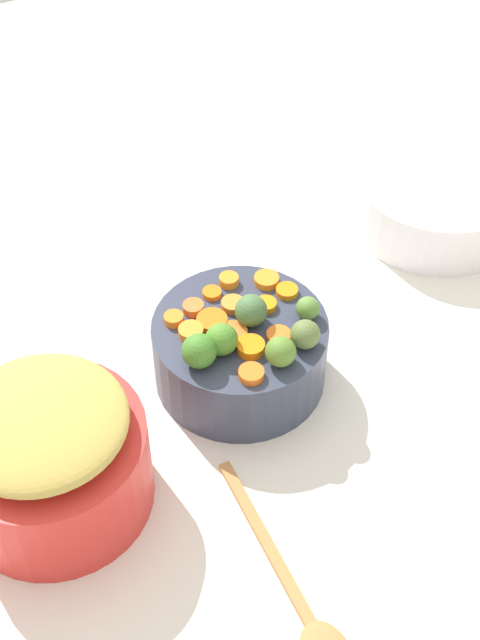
% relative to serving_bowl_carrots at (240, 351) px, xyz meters
% --- Properties ---
extents(tabletop, '(2.40, 2.40, 0.02)m').
position_rel_serving_bowl_carrots_xyz_m(tabletop, '(-0.03, 0.04, -0.06)').
color(tabletop, white).
rests_on(tabletop, ground).
extents(serving_bowl_carrots, '(0.22, 0.22, 0.10)m').
position_rel_serving_bowl_carrots_xyz_m(serving_bowl_carrots, '(0.00, 0.00, 0.00)').
color(serving_bowl_carrots, '#353B4F').
rests_on(serving_bowl_carrots, tabletop).
extents(metal_pot, '(0.22, 0.22, 0.12)m').
position_rel_serving_bowl_carrots_xyz_m(metal_pot, '(-0.06, 0.27, 0.01)').
color(metal_pot, red).
rests_on(metal_pot, tabletop).
extents(stuffing_mound, '(0.19, 0.19, 0.04)m').
position_rel_serving_bowl_carrots_xyz_m(stuffing_mound, '(-0.06, 0.27, 0.09)').
color(stuffing_mound, tan).
rests_on(stuffing_mound, metal_pot).
extents(carrot_slice_0, '(0.03, 0.03, 0.01)m').
position_rel_serving_bowl_carrots_xyz_m(carrot_slice_0, '(0.07, -0.02, 0.05)').
color(carrot_slice_0, orange).
rests_on(carrot_slice_0, serving_bowl_carrots).
extents(carrot_slice_1, '(0.03, 0.03, 0.01)m').
position_rel_serving_bowl_carrots_xyz_m(carrot_slice_1, '(0.01, -0.04, 0.05)').
color(carrot_slice_1, orange).
rests_on(carrot_slice_1, serving_bowl_carrots).
extents(carrot_slice_2, '(0.04, 0.04, 0.01)m').
position_rel_serving_bowl_carrots_xyz_m(carrot_slice_2, '(0.03, -0.01, 0.05)').
color(carrot_slice_2, orange).
rests_on(carrot_slice_2, serving_bowl_carrots).
extents(carrot_slice_3, '(0.05, 0.05, 0.01)m').
position_rel_serving_bowl_carrots_xyz_m(carrot_slice_3, '(0.02, 0.03, 0.05)').
color(carrot_slice_3, orange).
rests_on(carrot_slice_3, serving_bowl_carrots).
extents(carrot_slice_4, '(0.04, 0.04, 0.01)m').
position_rel_serving_bowl_carrots_xyz_m(carrot_slice_4, '(-0.01, 0.02, 0.05)').
color(carrot_slice_4, orange).
rests_on(carrot_slice_4, serving_bowl_carrots).
extents(carrot_slice_5, '(0.03, 0.03, 0.01)m').
position_rel_serving_bowl_carrots_xyz_m(carrot_slice_5, '(0.05, 0.04, 0.05)').
color(carrot_slice_5, orange).
rests_on(carrot_slice_5, serving_bowl_carrots).
extents(carrot_slice_6, '(0.04, 0.04, 0.01)m').
position_rel_serving_bowl_carrots_xyz_m(carrot_slice_6, '(0.02, -0.08, 0.05)').
color(carrot_slice_6, orange).
rests_on(carrot_slice_6, serving_bowl_carrots).
extents(carrot_slice_7, '(0.03, 0.03, 0.01)m').
position_rel_serving_bowl_carrots_xyz_m(carrot_slice_7, '(0.04, 0.07, 0.05)').
color(carrot_slice_7, orange).
rests_on(carrot_slice_7, serving_bowl_carrots).
extents(carrot_slice_8, '(0.04, 0.04, 0.01)m').
position_rel_serving_bowl_carrots_xyz_m(carrot_slice_8, '(0.01, 0.06, 0.05)').
color(carrot_slice_8, orange).
rests_on(carrot_slice_8, serving_bowl_carrots).
extents(carrot_slice_9, '(0.04, 0.04, 0.01)m').
position_rel_serving_bowl_carrots_xyz_m(carrot_slice_9, '(0.05, -0.07, 0.05)').
color(carrot_slice_9, orange).
rests_on(carrot_slice_9, serving_bowl_carrots).
extents(carrot_slice_10, '(0.04, 0.04, 0.01)m').
position_rel_serving_bowl_carrots_xyz_m(carrot_slice_10, '(-0.04, -0.03, 0.05)').
color(carrot_slice_10, orange).
rests_on(carrot_slice_10, serving_bowl_carrots).
extents(carrot_slice_11, '(0.04, 0.04, 0.01)m').
position_rel_serving_bowl_carrots_xyz_m(carrot_slice_11, '(-0.04, 0.01, 0.05)').
color(carrot_slice_11, orange).
rests_on(carrot_slice_11, serving_bowl_carrots).
extents(carrot_slice_12, '(0.03, 0.03, 0.01)m').
position_rel_serving_bowl_carrots_xyz_m(carrot_slice_12, '(0.07, 0.01, 0.05)').
color(carrot_slice_12, orange).
rests_on(carrot_slice_12, serving_bowl_carrots).
extents(carrot_slice_13, '(0.04, 0.04, 0.01)m').
position_rel_serving_bowl_carrots_xyz_m(carrot_slice_13, '(-0.08, 0.03, 0.05)').
color(carrot_slice_13, orange).
rests_on(carrot_slice_13, serving_bowl_carrots).
extents(brussels_sprout_0, '(0.04, 0.04, 0.04)m').
position_rel_serving_bowl_carrots_xyz_m(brussels_sprout_0, '(-0.00, -0.01, 0.07)').
color(brussels_sprout_0, '#476D3E').
rests_on(brussels_sprout_0, serving_bowl_carrots).
extents(brussels_sprout_1, '(0.04, 0.04, 0.04)m').
position_rel_serving_bowl_carrots_xyz_m(brussels_sprout_1, '(-0.03, 0.04, 0.07)').
color(brussels_sprout_1, '#4B8629').
rests_on(brussels_sprout_1, serving_bowl_carrots).
extents(brussels_sprout_2, '(0.03, 0.03, 0.03)m').
position_rel_serving_bowl_carrots_xyz_m(brussels_sprout_2, '(-0.02, -0.08, 0.06)').
color(brussels_sprout_2, '#5A8538').
rests_on(brussels_sprout_2, serving_bowl_carrots).
extents(brussels_sprout_3, '(0.04, 0.04, 0.04)m').
position_rel_serving_bowl_carrots_xyz_m(brussels_sprout_3, '(-0.07, -0.05, 0.07)').
color(brussels_sprout_3, '#5E743C').
rests_on(brussels_sprout_3, serving_bowl_carrots).
extents(brussels_sprout_4, '(0.04, 0.04, 0.04)m').
position_rel_serving_bowl_carrots_xyz_m(brussels_sprout_4, '(-0.08, -0.01, 0.07)').
color(brussels_sprout_4, '#5A832F').
rests_on(brussels_sprout_4, serving_bowl_carrots).
extents(brussels_sprout_5, '(0.04, 0.04, 0.04)m').
position_rel_serving_bowl_carrots_xyz_m(brussels_sprout_5, '(-0.03, 0.07, 0.07)').
color(brussels_sprout_5, '#427E28').
rests_on(brussels_sprout_5, serving_bowl_carrots).
extents(wooden_spoon, '(0.29, 0.05, 0.01)m').
position_rel_serving_bowl_carrots_xyz_m(wooden_spoon, '(-0.32, 0.10, -0.04)').
color(wooden_spoon, '#B97F45').
rests_on(wooden_spoon, tabletop).
extents(casserole_dish, '(0.25, 0.25, 0.09)m').
position_rel_serving_bowl_carrots_xyz_m(casserole_dish, '(0.13, -0.41, -0.00)').
color(casserole_dish, white).
rests_on(casserole_dish, tabletop).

